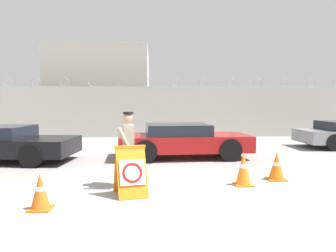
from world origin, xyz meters
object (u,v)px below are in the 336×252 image
at_px(security_guard, 128,146).
at_px(parked_car_rear_sedan, 183,140).
at_px(traffic_cone_mid, 277,166).
at_px(traffic_cone_near, 243,169).
at_px(barricade_sign, 131,171).
at_px(traffic_cone_far, 40,192).

relative_size(security_guard, parked_car_rear_sedan, 0.38).
bearing_deg(traffic_cone_mid, traffic_cone_near, -153.64).
bearing_deg(traffic_cone_mid, barricade_sign, -161.39).
bearing_deg(security_guard, traffic_cone_near, 82.88).
height_order(traffic_cone_far, parked_car_rear_sedan, parked_car_rear_sedan).
bearing_deg(traffic_cone_far, traffic_cone_near, 20.51).
xyz_separation_m(barricade_sign, parked_car_rear_sedan, (1.43, 4.39, 0.10)).
height_order(traffic_cone_mid, traffic_cone_far, traffic_cone_mid).
bearing_deg(parked_car_rear_sedan, security_guard, -115.78).
xyz_separation_m(barricade_sign, traffic_cone_near, (2.47, 0.68, -0.12)).
bearing_deg(traffic_cone_mid, parked_car_rear_sedan, 121.30).
relative_size(traffic_cone_mid, parked_car_rear_sedan, 0.15).
height_order(traffic_cone_near, traffic_cone_mid, traffic_cone_near).
height_order(security_guard, traffic_cone_far, security_guard).
height_order(security_guard, traffic_cone_mid, security_guard).
height_order(barricade_sign, parked_car_rear_sedan, parked_car_rear_sedan).
relative_size(traffic_cone_far, parked_car_rear_sedan, 0.14).
relative_size(traffic_cone_near, parked_car_rear_sedan, 0.17).
xyz_separation_m(security_guard, traffic_cone_mid, (3.50, 0.54, -0.58)).
relative_size(barricade_sign, traffic_cone_near, 1.33).
distance_m(traffic_cone_near, parked_car_rear_sedan, 3.85).
bearing_deg(parked_car_rear_sedan, traffic_cone_mid, -62.47).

